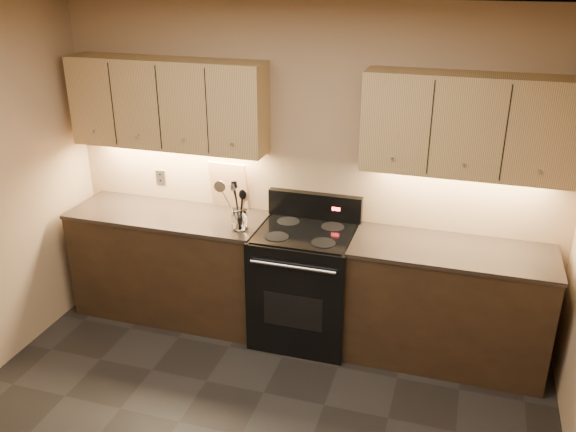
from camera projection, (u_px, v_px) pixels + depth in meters
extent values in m
plane|color=silver|center=(184.00, 25.00, 2.54)|extent=(4.00, 4.00, 0.00)
cube|color=#9A7B5A|center=(307.00, 172.00, 4.81)|extent=(4.00, 0.04, 2.60)
cube|color=black|center=(172.00, 265.00, 5.17)|extent=(1.60, 0.60, 0.90)
cube|color=#3B2E26|center=(167.00, 215.00, 4.99)|extent=(1.62, 0.62, 0.03)
cube|color=black|center=(447.00, 306.00, 4.56)|extent=(1.44, 0.60, 0.90)
cube|color=#3B2E26|center=(453.00, 251.00, 4.38)|extent=(1.46, 0.62, 0.03)
cube|color=black|center=(305.00, 286.00, 4.83)|extent=(0.76, 0.65, 0.92)
cube|color=black|center=(305.00, 232.00, 4.65)|extent=(0.70, 0.60, 0.01)
cube|color=black|center=(315.00, 206.00, 4.86)|extent=(0.76, 0.07, 0.22)
cube|color=red|center=(336.00, 209.00, 4.77)|extent=(0.06, 0.00, 0.03)
cylinder|color=silver|center=(292.00, 267.00, 4.40)|extent=(0.65, 0.02, 0.02)
cube|color=black|center=(293.00, 312.00, 4.56)|extent=(0.46, 0.00, 0.28)
cylinder|color=black|center=(277.00, 237.00, 4.56)|extent=(0.18, 0.18, 0.00)
cylinder|color=black|center=(323.00, 243.00, 4.47)|extent=(0.18, 0.18, 0.00)
cylinder|color=black|center=(288.00, 221.00, 4.83)|extent=(0.18, 0.18, 0.00)
cylinder|color=black|center=(333.00, 227.00, 4.73)|extent=(0.18, 0.18, 0.00)
cube|color=tan|center=(168.00, 104.00, 4.78)|extent=(1.60, 0.30, 0.70)
cube|color=tan|center=(468.00, 126.00, 4.16)|extent=(1.44, 0.30, 0.70)
cube|color=#B2B5BA|center=(161.00, 177.00, 5.22)|extent=(0.08, 0.01, 0.12)
cylinder|color=white|center=(239.00, 219.00, 4.67)|extent=(0.15, 0.15, 0.15)
cylinder|color=white|center=(240.00, 228.00, 4.70)|extent=(0.12, 0.12, 0.02)
cube|color=tan|center=(229.00, 185.00, 5.01)|extent=(0.32, 0.10, 0.41)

